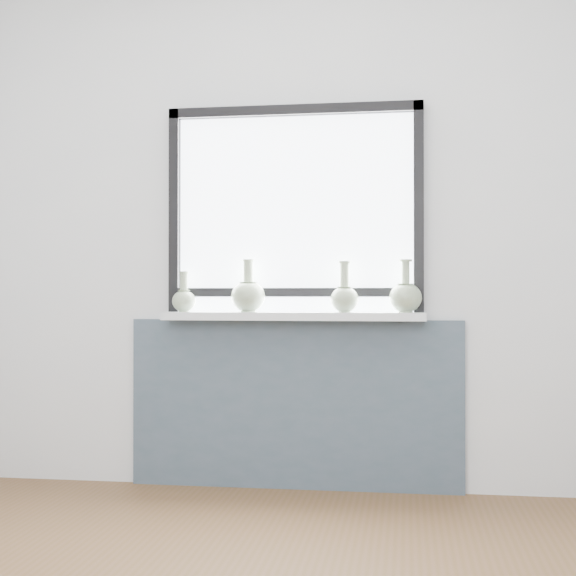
# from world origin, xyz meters

# --- Properties ---
(back_wall) EXTENTS (3.60, 0.02, 2.60)m
(back_wall) POSITION_xyz_m (0.00, 1.81, 1.30)
(back_wall) COLOR silver
(back_wall) RESTS_ON ground
(apron_panel) EXTENTS (1.70, 0.03, 0.86)m
(apron_panel) POSITION_xyz_m (0.00, 1.78, 0.43)
(apron_panel) COLOR #455163
(apron_panel) RESTS_ON ground
(windowsill) EXTENTS (1.32, 0.18, 0.04)m
(windowsill) POSITION_xyz_m (0.00, 1.71, 0.88)
(windowsill) COLOR silver
(windowsill) RESTS_ON apron_panel
(window) EXTENTS (1.30, 0.06, 1.05)m
(window) POSITION_xyz_m (0.00, 1.77, 1.44)
(window) COLOR black
(window) RESTS_ON windowsill
(vase_a) EXTENTS (0.12, 0.12, 0.21)m
(vase_a) POSITION_xyz_m (-0.56, 1.70, 0.97)
(vase_a) COLOR #A2B893
(vase_a) RESTS_ON windowsill
(vase_b) EXTENTS (0.17, 0.17, 0.27)m
(vase_b) POSITION_xyz_m (-0.23, 1.71, 0.99)
(vase_b) COLOR #A2B893
(vase_b) RESTS_ON windowsill
(vase_c) EXTENTS (0.14, 0.14, 0.25)m
(vase_c) POSITION_xyz_m (0.26, 1.70, 0.98)
(vase_c) COLOR #A2B893
(vase_c) RESTS_ON windowsill
(vase_d) EXTENTS (0.16, 0.16, 0.26)m
(vase_d) POSITION_xyz_m (0.56, 1.69, 0.98)
(vase_d) COLOR #A2B893
(vase_d) RESTS_ON windowsill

